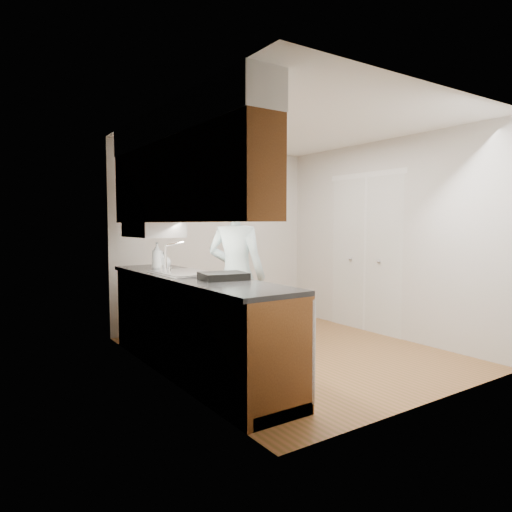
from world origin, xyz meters
The scene contains 14 objects.
floor centered at (0.00, 0.00, 0.00)m, with size 3.50×3.50×0.00m, color #955D38.
ceiling centered at (0.00, 0.00, 2.50)m, with size 3.50×3.50×0.00m, color white.
wall_left centered at (-1.50, 0.00, 1.25)m, with size 0.02×3.50×2.50m, color beige.
wall_right centered at (1.50, 0.00, 1.25)m, with size 0.02×3.50×2.50m, color beige.
wall_back centered at (0.00, 1.75, 1.25)m, with size 3.00×0.02×2.50m, color beige.
counter centered at (-1.20, 0.00, 0.49)m, with size 0.64×2.80×1.30m.
upper_cabinets centered at (-1.33, 0.05, 1.95)m, with size 0.47×2.80×1.21m.
closet_door centered at (1.49, 0.30, 1.02)m, with size 0.02×1.22×2.05m, color white.
floor_mat centered at (-0.65, 0.12, 0.01)m, with size 0.45×0.77×0.01m, color #565658.
person centered at (-0.65, 0.12, 1.01)m, with size 0.70×0.47×1.99m, color #A2BDC5.
soap_bottle_a centered at (-1.29, 0.70, 1.09)m, with size 0.12×0.12×0.30m, color silver.
soap_bottle_b centered at (-1.23, 0.70, 1.04)m, with size 0.09×0.09×0.20m, color silver.
soap_bottle_c centered at (-1.15, 0.82, 1.03)m, with size 0.15×0.15×0.19m, color silver.
dish_rack centered at (-1.11, -0.42, 0.97)m, with size 0.39×0.33×0.06m, color black.
Camera 1 is at (-3.14, -3.92, 1.43)m, focal length 32.00 mm.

